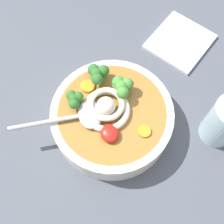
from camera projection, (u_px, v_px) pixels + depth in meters
table_slab at (124, 125)px, 62.78cm from camera, size 90.11×90.11×3.95cm
soup_bowl at (112, 118)px, 57.89cm from camera, size 23.48×23.48×6.10cm
noodle_pile at (106, 107)px, 54.23cm from camera, size 9.89×9.69×3.97cm
soup_spoon at (83, 115)px, 54.04cm from camera, size 8.82×17.37×1.60cm
chili_sauce_dollop at (110, 133)px, 52.58cm from camera, size 3.66×3.29×1.65cm
broccoli_floret_rear at (74, 99)px, 54.22cm from camera, size 3.83×3.29×3.03cm
broccoli_floret_beside_chili at (122, 87)px, 54.75cm from camera, size 4.78×4.11×3.78cm
broccoli_floret_near_spoon at (97, 74)px, 56.05cm from camera, size 4.54×3.91×3.59cm
carrot_slice_extra_a at (87, 86)px, 57.12cm from camera, size 2.71×2.71×0.65cm
carrot_slice_extra_b at (144, 131)px, 53.37cm from camera, size 2.40×2.40×0.46cm
drinking_glass at (224, 122)px, 55.05cm from camera, size 6.78×6.78×10.96cm
folded_napkin at (180, 42)px, 68.97cm from camera, size 16.53×17.08×0.80cm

